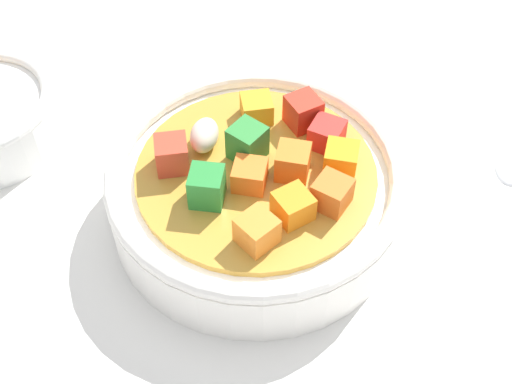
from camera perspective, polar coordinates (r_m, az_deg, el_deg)
name	(u,v)px	position (r cm, az deg, el deg)	size (l,w,h in cm)	color
ground_plane	(256,225)	(41.43, 0.00, -2.81)	(140.00, 140.00, 2.00)	silver
soup_bowl_main	(256,188)	(38.73, 0.04, 0.32)	(17.17, 17.17, 6.08)	white
spoon	(500,213)	(42.83, 20.15, -1.66)	(19.44, 3.31, 0.94)	silver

